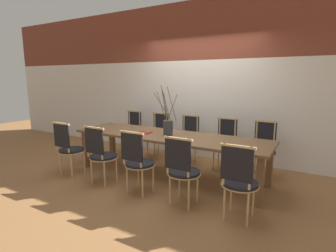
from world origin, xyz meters
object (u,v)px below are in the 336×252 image
(book_stack, at_px, (144,133))
(vase_centerpiece, at_px, (168,127))
(chair_far_center, at_px, (188,138))
(dining_table, at_px, (168,139))
(chair_near_center, at_px, (138,160))

(book_stack, bearing_deg, vase_centerpiece, 7.26)
(chair_far_center, bearing_deg, dining_table, 92.29)
(chair_far_center, relative_size, book_stack, 3.70)
(dining_table, bearing_deg, chair_near_center, -91.14)
(dining_table, relative_size, chair_far_center, 3.58)
(dining_table, distance_m, vase_centerpiece, 0.21)
(chair_far_center, height_order, book_stack, chair_far_center)
(chair_near_center, relative_size, chair_far_center, 1.00)
(chair_far_center, distance_m, book_stack, 1.02)
(chair_near_center, height_order, vase_centerpiece, vase_centerpiece)
(dining_table, distance_m, chair_far_center, 0.85)
(book_stack, bearing_deg, chair_near_center, -61.01)
(vase_centerpiece, bearing_deg, chair_far_center, 92.90)
(chair_near_center, relative_size, book_stack, 3.70)
(chair_far_center, xyz_separation_m, vase_centerpiece, (0.04, -0.85, 0.36))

